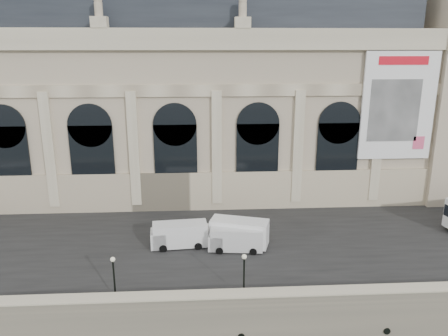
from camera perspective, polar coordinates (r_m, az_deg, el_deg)
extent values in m
cube|color=gray|center=(68.96, -2.21, -3.83)|extent=(160.00, 70.00, 6.00)
cube|color=#2D2D2D|center=(48.36, -1.71, -8.85)|extent=(160.00, 24.00, 0.06)
cube|color=gray|center=(36.34, -1.06, -16.96)|extent=(160.00, 1.20, 1.10)
cube|color=beige|center=(36.02, -1.06, -16.16)|extent=(160.00, 1.40, 0.12)
cube|color=#C1B094|center=(61.80, -7.88, 7.12)|extent=(68.00, 18.00, 22.00)
cube|color=beige|center=(54.94, -8.25, -3.14)|extent=(68.60, 0.40, 5.00)
cube|color=beige|center=(51.84, -9.09, 16.30)|extent=(69.00, 0.80, 2.40)
cube|color=beige|center=(52.25, -8.80, 9.93)|extent=(68.00, 0.30, 1.40)
cube|color=#262C33|center=(61.29, -8.40, 20.17)|extent=(64.00, 15.00, 6.00)
cube|color=black|center=(58.21, -26.36, 0.53)|extent=(5.20, 0.25, 9.00)
cylinder|color=black|center=(57.31, -26.91, 4.87)|extent=(5.20, 0.25, 5.20)
cube|color=beige|center=(56.02, -21.86, 2.09)|extent=(1.20, 0.50, 14.00)
cube|color=black|center=(55.05, -16.74, 0.73)|extent=(5.20, 0.25, 9.00)
cylinder|color=black|center=(54.10, -17.12, 5.33)|extent=(5.20, 0.25, 5.20)
cube|color=beige|center=(53.67, -11.69, 2.35)|extent=(1.20, 0.50, 14.00)
cube|color=black|center=(53.61, -6.29, 0.92)|extent=(5.20, 0.25, 9.00)
cylinder|color=black|center=(52.63, -6.44, 5.66)|extent=(5.20, 0.25, 5.20)
cube|color=beige|center=(53.14, -0.95, 2.55)|extent=(1.20, 0.50, 14.00)
cube|color=black|center=(54.00, 4.36, 1.08)|extent=(5.20, 0.25, 9.00)
cylinder|color=black|center=(53.04, 4.47, 5.79)|extent=(5.20, 0.25, 5.20)
cube|color=beige|center=(54.47, 9.63, 2.65)|extent=(1.20, 0.50, 14.00)
cube|color=black|center=(56.21, 14.52, 1.20)|extent=(5.20, 0.25, 9.00)
cylinder|color=black|center=(55.28, 14.84, 5.72)|extent=(5.20, 0.25, 5.20)
cube|color=beige|center=(57.53, 19.40, 2.67)|extent=(1.20, 0.50, 14.00)
cube|color=white|center=(57.30, 21.80, 7.49)|extent=(9.00, 0.35, 13.00)
cube|color=red|center=(56.69, 22.45, 12.85)|extent=(6.00, 0.06, 1.00)
cube|color=gray|center=(56.98, 21.37, 6.98)|extent=(6.20, 0.06, 7.50)
cube|color=#DC4D76|center=(59.18, 24.07, 3.04)|extent=(1.40, 0.06, 1.60)
cube|color=silver|center=(44.75, 1.66, -9.17)|extent=(5.43, 2.59, 2.23)
cube|color=silver|center=(44.98, -1.06, -9.51)|extent=(1.68, 2.19, 1.55)
cube|color=black|center=(44.79, -1.76, -8.87)|extent=(0.25, 1.74, 0.78)
cylinder|color=black|center=(44.30, -0.59, -10.79)|extent=(0.76, 0.32, 0.74)
cylinder|color=black|center=(46.13, -0.44, -9.65)|extent=(0.76, 0.32, 0.74)
cylinder|color=black|center=(44.24, 3.83, -10.87)|extent=(0.76, 0.32, 0.74)
cylinder|color=black|center=(46.07, 3.79, -9.72)|extent=(0.76, 0.32, 0.74)
cube|color=silver|center=(45.70, -5.77, -8.59)|extent=(5.71, 2.62, 2.36)
cube|color=silver|center=(45.84, -8.56, -9.11)|extent=(1.73, 2.28, 1.64)
cube|color=black|center=(45.61, -9.32, -8.49)|extent=(0.22, 1.85, 0.82)
cylinder|color=black|center=(45.13, -7.95, -10.40)|extent=(0.80, 0.32, 0.78)
cylinder|color=black|center=(47.08, -7.98, -9.24)|extent=(0.80, 0.32, 0.78)
cylinder|color=black|center=(45.25, -3.39, -10.19)|extent=(0.80, 0.32, 0.78)
cylinder|color=black|center=(47.19, -3.62, -9.05)|extent=(0.80, 0.32, 0.78)
cube|color=white|center=(45.65, 2.03, -8.36)|extent=(6.30, 3.90, 2.65)
cube|color=gold|center=(44.62, 1.71, -8.95)|extent=(4.90, 1.57, 1.57)
cube|color=red|center=(44.62, 1.71, -8.95)|extent=(2.83, 0.91, 0.59)
cube|color=white|center=(46.62, -2.04, -8.61)|extent=(2.14, 2.53, 1.47)
cylinder|color=black|center=(45.72, -1.71, -9.87)|extent=(0.83, 0.50, 0.79)
cylinder|color=black|center=(47.69, -0.97, -8.73)|extent=(0.83, 0.50, 0.79)
cylinder|color=black|center=(44.78, 4.46, -10.50)|extent=(0.83, 0.50, 0.79)
cylinder|color=black|center=(46.79, 4.93, -9.30)|extent=(0.83, 0.50, 0.79)
cylinder|color=black|center=(38.40, -13.96, -16.16)|extent=(0.40, 0.40, 0.36)
cylinder|color=black|center=(37.58, -14.13, -14.06)|extent=(0.14, 0.14, 3.61)
sphere|color=beige|center=(36.69, -14.34, -11.49)|extent=(0.40, 0.40, 0.40)
cylinder|color=black|center=(37.60, 2.59, -16.40)|extent=(0.41, 0.41, 0.37)
cylinder|color=black|center=(36.73, 2.62, -14.19)|extent=(0.15, 0.15, 3.71)
sphere|color=beige|center=(35.80, 2.66, -11.49)|extent=(0.41, 0.41, 0.41)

